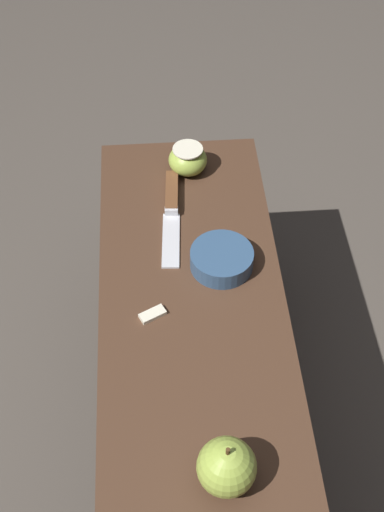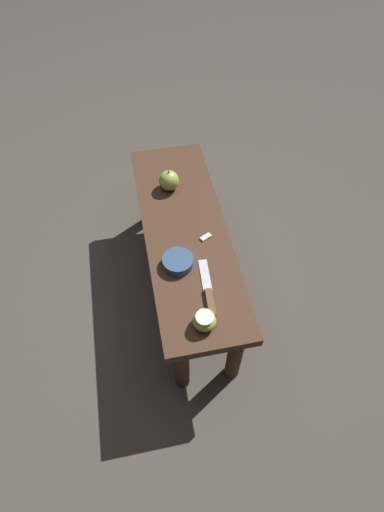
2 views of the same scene
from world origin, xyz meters
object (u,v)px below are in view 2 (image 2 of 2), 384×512
(apple_cut, at_px, (205,321))
(knife, at_px, (209,295))
(wooden_bench, at_px, (186,241))
(bowl, at_px, (178,262))
(apple_whole, at_px, (169,180))

(apple_cut, bearing_deg, knife, -20.38)
(wooden_bench, xyz_separation_m, bowl, (-0.16, 0.06, 0.09))
(apple_whole, bearing_deg, bowl, 175.14)
(wooden_bench, xyz_separation_m, apple_cut, (-0.42, 0.01, 0.11))
(wooden_bench, bearing_deg, knife, -175.61)
(apple_whole, distance_m, apple_cut, 0.66)
(bowl, bearing_deg, knife, -152.10)
(knife, height_order, apple_whole, apple_whole)
(knife, height_order, apple_cut, apple_cut)
(apple_cut, bearing_deg, bowl, 9.42)
(knife, height_order, bowl, bowl)
(wooden_bench, bearing_deg, apple_cut, 177.99)
(knife, bearing_deg, apple_whole, 8.73)
(apple_whole, relative_size, bowl, 0.84)
(wooden_bench, bearing_deg, apple_whole, 5.50)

